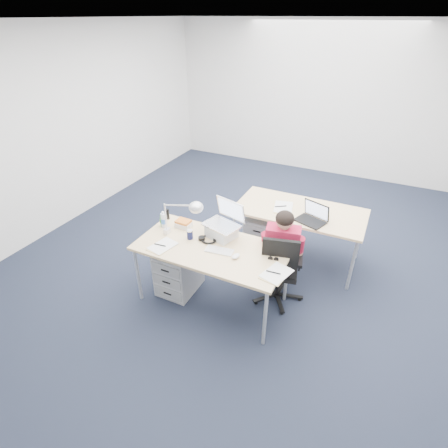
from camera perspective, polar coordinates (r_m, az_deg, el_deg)
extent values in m
plane|color=black|center=(4.76, 4.44, -5.61)|extent=(7.00, 7.00, 0.00)
cube|color=silver|center=(7.35, 15.74, 18.74)|extent=(6.00, 0.02, 2.80)
cube|color=silver|center=(5.80, -24.51, 14.04)|extent=(0.02, 7.00, 2.80)
cube|color=white|center=(3.82, 6.38, 30.34)|extent=(6.00, 7.00, 0.01)
cube|color=#D6B37B|center=(3.70, -2.04, -3.97)|extent=(1.60, 0.80, 0.03)
cylinder|color=#B7BABC|center=(4.04, -13.85, -8.00)|extent=(0.04, 0.04, 0.70)
cylinder|color=#B7BABC|center=(3.47, 6.71, -15.03)|extent=(0.04, 0.04, 0.70)
cylinder|color=#B7BABC|center=(4.48, -8.41, -3.03)|extent=(0.04, 0.04, 0.70)
cylinder|color=#B7BABC|center=(3.97, 10.20, -8.31)|extent=(0.04, 0.04, 0.70)
cube|color=#D6B37B|center=(4.49, 12.30, 2.08)|extent=(1.60, 0.80, 0.03)
cylinder|color=#B7BABC|center=(4.59, 1.60, -1.79)|extent=(0.04, 0.04, 0.70)
cylinder|color=#B7BABC|center=(4.31, 20.18, -6.40)|extent=(0.04, 0.04, 0.70)
cylinder|color=#B7BABC|center=(5.14, 4.83, 2.03)|extent=(0.04, 0.04, 0.70)
cylinder|color=#B7BABC|center=(4.90, 21.35, -1.81)|extent=(0.04, 0.04, 0.70)
cylinder|color=black|center=(4.07, 8.77, -9.30)|extent=(0.04, 0.04, 0.36)
cube|color=black|center=(3.96, 8.99, -7.22)|extent=(0.48, 0.48, 0.06)
cube|color=black|center=(3.62, 9.12, -5.56)|extent=(0.38, 0.13, 0.45)
cube|color=#A61736|center=(3.80, 9.44, -3.75)|extent=(0.39, 0.25, 0.49)
sphere|color=tan|center=(3.61, 9.90, 0.66)|extent=(0.19, 0.19, 0.19)
cube|color=#AEB1B4|center=(4.15, -7.37, -7.41)|extent=(0.40, 0.50, 0.55)
cube|color=#AEB1B4|center=(4.79, 6.38, -1.46)|extent=(0.40, 0.50, 0.55)
cube|color=white|center=(3.63, -0.78, -4.36)|extent=(0.30, 0.15, 0.01)
ellipsoid|color=white|center=(3.53, 1.93, -5.29)|extent=(0.09, 0.12, 0.04)
cylinder|color=#151943|center=(3.81, -5.59, -1.70)|extent=(0.07, 0.07, 0.11)
cylinder|color=silver|center=(4.04, -9.85, 0.76)|extent=(0.06, 0.06, 0.20)
cube|color=silver|center=(4.04, -6.63, 0.06)|extent=(0.20, 0.16, 0.08)
cube|color=black|center=(4.20, -9.20, 1.58)|extent=(0.04, 0.03, 0.13)
cube|color=#DCC07F|center=(3.75, -10.15, -3.58)|extent=(0.25, 0.32, 0.01)
cube|color=#DCC07F|center=(3.36, 8.37, -8.04)|extent=(0.27, 0.34, 0.01)
cylinder|color=white|center=(4.43, 14.43, 2.38)|extent=(0.09, 0.09, 0.11)
cube|color=white|center=(4.49, 9.49, 2.68)|extent=(0.30, 0.37, 0.01)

